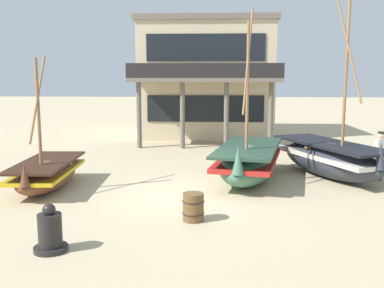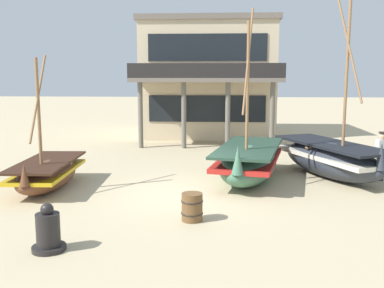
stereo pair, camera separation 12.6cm
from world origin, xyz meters
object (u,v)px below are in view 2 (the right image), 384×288
fishing_boat_near_left (249,162)px  wooden_barrel (192,207)px  capstan_winch (48,232)px  harbor_building_main (208,78)px  fishing_boat_centre_large (331,158)px  fishing_boat_far_right (47,173)px  fisherman_by_hull (381,157)px

fishing_boat_near_left → wooden_barrel: 4.59m
capstan_winch → wooden_barrel: 3.50m
capstan_winch → harbor_building_main: bearing=81.0°
fishing_boat_centre_large → capstan_winch: (-7.46, -7.03, -0.29)m
fishing_boat_centre_large → wooden_barrel: fishing_boat_centre_large is taller
fishing_boat_centre_large → fishing_boat_far_right: bearing=-167.2°
fishing_boat_centre_large → wooden_barrel: (-4.62, -4.98, -0.34)m
capstan_winch → wooden_barrel: (2.85, 2.04, -0.05)m
fishing_boat_centre_large → fisherman_by_hull: 1.63m
fishing_boat_far_right → wooden_barrel: (4.78, -2.85, -0.15)m
fisherman_by_hull → wooden_barrel: (-6.20, -4.60, -0.48)m
capstan_winch → fisherman_by_hull: bearing=36.3°
capstan_winch → fishing_boat_centre_large: bearing=43.3°
harbor_building_main → fishing_boat_far_right: bearing=-109.9°
fishing_boat_centre_large → harbor_building_main: 12.39m
fishing_boat_near_left → fishing_boat_centre_large: fishing_boat_centre_large is taller
fishing_boat_centre_large → harbor_building_main: size_ratio=0.74×
fishing_boat_near_left → fishing_boat_far_right: fishing_boat_near_left is taller
wooden_barrel → fishing_boat_centre_large: bearing=47.2°
fishing_boat_centre_large → capstan_winch: fishing_boat_centre_large is taller
fisherman_by_hull → fishing_boat_centre_large: bearing=166.3°
fisherman_by_hull → capstan_winch: (-9.04, -6.64, -0.44)m
fishing_boat_near_left → fisherman_by_hull: (4.51, 0.34, 0.17)m
fishing_boat_centre_large → harbor_building_main: harbor_building_main is taller
fishing_boat_far_right → fisherman_by_hull: 11.12m
fishing_boat_far_right → capstan_winch: 5.26m
capstan_winch → wooden_barrel: capstan_winch is taller
fishing_boat_centre_large → fishing_boat_far_right: size_ratio=1.55×
fishing_boat_centre_large → fishing_boat_far_right: 9.64m
fishing_boat_centre_large → capstan_winch: 10.25m
capstan_winch → wooden_barrel: bearing=35.7°
harbor_building_main → fisherman_by_hull: bearing=-61.9°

